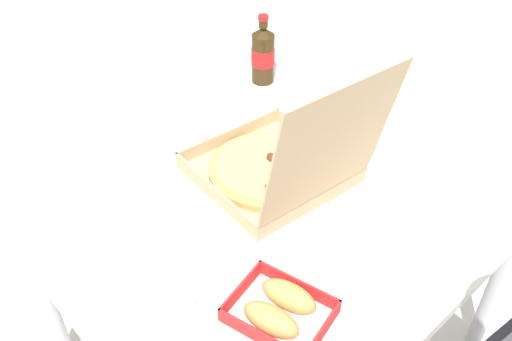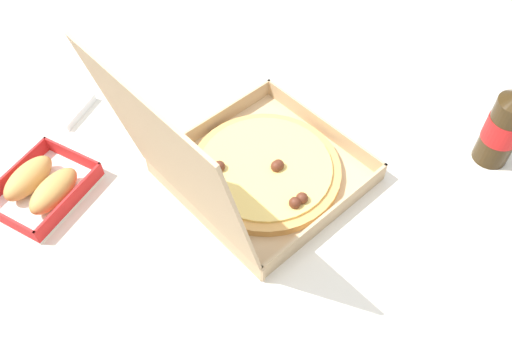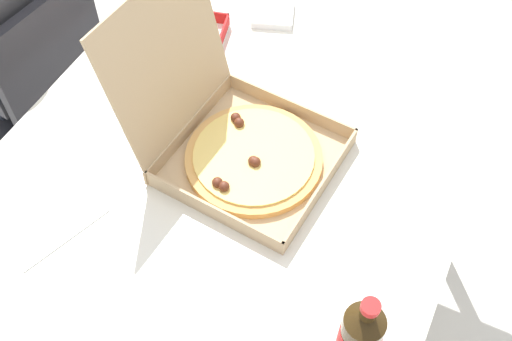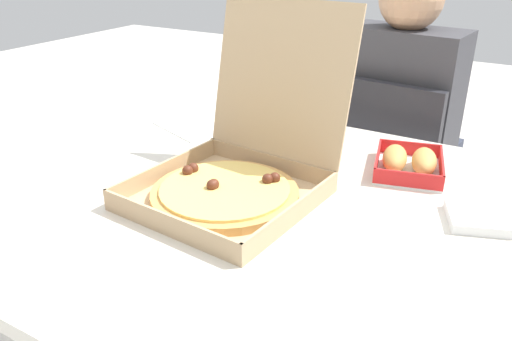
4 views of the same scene
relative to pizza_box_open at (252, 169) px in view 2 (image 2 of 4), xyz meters
name	(u,v)px [view 2 (image 2 of 4)]	position (x,y,z in m)	size (l,w,h in m)	color
ground_plane	(250,326)	(0.01, 0.01, -0.77)	(10.00, 10.00, 0.00)	beige
dining_table	(248,205)	(0.01, 0.01, -0.12)	(1.18, 1.03, 0.72)	silver
pizza_box_open	(252,169)	(0.00, 0.00, 0.00)	(0.38, 0.45, 0.38)	tan
bread_side_box	(42,186)	(0.29, 0.30, -0.03)	(0.19, 0.22, 0.06)	white
cola_bottle	(505,126)	(-0.32, -0.40, 0.04)	(0.07, 0.07, 0.22)	#33230F
napkin_pile	(62,106)	(0.47, 0.13, -0.04)	(0.11, 0.11, 0.02)	white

